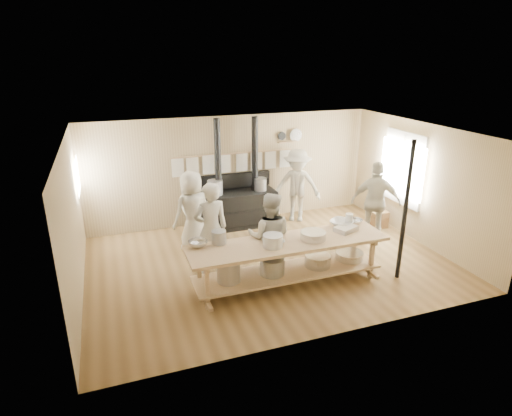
% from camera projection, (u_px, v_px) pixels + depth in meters
% --- Properties ---
extents(ground, '(7.00, 7.00, 0.00)m').
position_uv_depth(ground, '(269.00, 262.00, 8.59)').
color(ground, brown).
rests_on(ground, ground).
extents(room_shell, '(7.00, 7.00, 7.00)m').
position_uv_depth(room_shell, '(270.00, 185.00, 8.03)').
color(room_shell, tan).
rests_on(room_shell, ground).
extents(window_right, '(0.09, 1.50, 1.65)m').
position_uv_depth(window_right, '(403.00, 168.00, 9.69)').
color(window_right, beige).
rests_on(window_right, ground).
extents(left_opening, '(0.00, 0.90, 0.90)m').
position_uv_depth(left_opening, '(77.00, 176.00, 8.73)').
color(left_opening, white).
rests_on(left_opening, ground).
extents(stove, '(1.90, 0.75, 2.60)m').
position_uv_depth(stove, '(238.00, 205.00, 10.28)').
color(stove, black).
rests_on(stove, ground).
extents(towel_rail, '(3.00, 0.04, 0.47)m').
position_uv_depth(towel_rail, '(234.00, 160.00, 10.18)').
color(towel_rail, tan).
rests_on(towel_rail, ground).
extents(back_wall_shelf, '(0.63, 0.14, 0.32)m').
position_uv_depth(back_wall_shelf, '(290.00, 137.00, 10.51)').
color(back_wall_shelf, tan).
rests_on(back_wall_shelf, ground).
extents(prep_table, '(3.60, 0.90, 0.85)m').
position_uv_depth(prep_table, '(287.00, 258.00, 7.61)').
color(prep_table, tan).
rests_on(prep_table, ground).
extents(support_post, '(0.08, 0.08, 2.60)m').
position_uv_depth(support_post, '(405.00, 212.00, 7.59)').
color(support_post, black).
rests_on(support_post, ground).
extents(cook_far_left, '(0.69, 0.48, 1.80)m').
position_uv_depth(cook_far_left, '(211.00, 229.00, 7.89)').
color(cook_far_left, beige).
rests_on(cook_far_left, ground).
extents(cook_left, '(1.00, 0.92, 1.66)m').
position_uv_depth(cook_left, '(270.00, 237.00, 7.73)').
color(cook_left, beige).
rests_on(cook_left, ground).
extents(cook_center, '(0.97, 0.79, 1.72)m').
position_uv_depth(cook_center, '(193.00, 212.00, 8.87)').
color(cook_center, beige).
rests_on(cook_center, ground).
extents(cook_right, '(1.13, 0.91, 1.79)m').
position_uv_depth(cook_right, '(376.00, 202.00, 9.34)').
color(cook_right, beige).
rests_on(cook_right, ground).
extents(cook_by_window, '(1.35, 1.17, 1.81)m').
position_uv_depth(cook_by_window, '(297.00, 186.00, 10.46)').
color(cook_by_window, beige).
rests_on(cook_by_window, ground).
extents(chair, '(0.39, 0.39, 0.81)m').
position_uv_depth(chair, '(377.00, 217.00, 10.30)').
color(chair, brown).
rests_on(chair, ground).
extents(bowl_white_a, '(0.41, 0.41, 0.09)m').
position_uv_depth(bowl_white_a, '(273.00, 242.00, 7.37)').
color(bowl_white_a, white).
rests_on(bowl_white_a, prep_table).
extents(bowl_steel_a, '(0.44, 0.44, 0.11)m').
position_uv_depth(bowl_steel_a, '(198.00, 244.00, 7.29)').
color(bowl_steel_a, silver).
rests_on(bowl_steel_a, prep_table).
extents(bowl_white_b, '(0.60, 0.60, 0.11)m').
position_uv_depth(bowl_white_b, '(342.00, 223.00, 8.17)').
color(bowl_white_b, white).
rests_on(bowl_white_b, prep_table).
extents(bowl_steel_b, '(0.36, 0.36, 0.09)m').
position_uv_depth(bowl_steel_b, '(355.00, 221.00, 8.26)').
color(bowl_steel_b, silver).
rests_on(bowl_steel_b, prep_table).
extents(roasting_pan, '(0.49, 0.41, 0.09)m').
position_uv_depth(roasting_pan, '(346.00, 229.00, 7.92)').
color(roasting_pan, '#B2B2B7').
rests_on(roasting_pan, prep_table).
extents(mixing_bowl_large, '(0.45, 0.45, 0.14)m').
position_uv_depth(mixing_bowl_large, '(313.00, 235.00, 7.56)').
color(mixing_bowl_large, silver).
rests_on(mixing_bowl_large, prep_table).
extents(bucket_galv, '(0.33, 0.33, 0.23)m').
position_uv_depth(bucket_galv, '(219.00, 237.00, 7.38)').
color(bucket_galv, gray).
rests_on(bucket_galv, prep_table).
extents(deep_bowl_enamel, '(0.38, 0.38, 0.21)m').
position_uv_depth(deep_bowl_enamel, '(273.00, 241.00, 7.26)').
color(deep_bowl_enamel, white).
rests_on(deep_bowl_enamel, prep_table).
extents(pitcher, '(0.18, 0.18, 0.22)m').
position_uv_depth(pitcher, '(349.00, 219.00, 8.19)').
color(pitcher, white).
rests_on(pitcher, prep_table).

